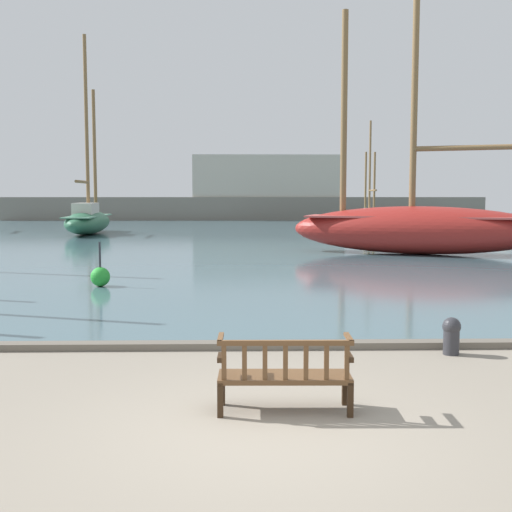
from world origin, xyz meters
name	(u,v)px	position (x,y,z in m)	size (l,w,h in m)	color
ground_plane	(264,432)	(0.00, 0.00, 0.00)	(160.00, 160.00, 0.00)	gray
harbor_water	(245,227)	(0.00, 44.00, 0.04)	(100.00, 80.00, 0.08)	#476670
quay_edge_kerb	(256,345)	(0.00, 3.85, 0.06)	(40.00, 0.30, 0.12)	#675F54
park_bench	(285,374)	(0.27, 0.65, 0.47)	(1.61, 0.55, 0.92)	#322113
sailboat_outer_port	(417,226)	(7.29, 20.43, 1.29)	(11.17, 6.28, 14.72)	maroon
sailboat_distant_harbor	(88,219)	(-10.20, 34.92, 1.08)	(2.51, 8.73, 12.68)	#2D6647
sailboat_far_starboard	(369,219)	(9.35, 41.00, 0.81)	(1.61, 5.96, 8.02)	#2D6647
mooring_bollard	(451,334)	(3.19, 3.39, 0.34)	(0.30, 0.30, 0.62)	#2D2D33
channel_buoy	(100,276)	(-4.17, 10.85, 0.36)	(0.54, 0.54, 1.24)	green
far_breakwater	(252,199)	(0.79, 58.14, 2.24)	(48.35, 2.40, 6.61)	slate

